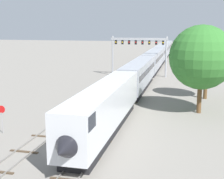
{
  "coord_description": "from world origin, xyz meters",
  "views": [
    {
      "loc": [
        9.85,
        -25.7,
        10.69
      ],
      "look_at": [
        1.0,
        12.0,
        3.0
      ],
      "focal_mm": 51.64,
      "sensor_mm": 36.0,
      "label": 1
    }
  ],
  "objects": [
    {
      "name": "track_main",
      "position": [
        2.0,
        60.0,
        0.07
      ],
      "size": [
        2.6,
        200.0,
        0.16
      ],
      "color": "slate",
      "rests_on": "ground"
    },
    {
      "name": "ground_plane",
      "position": [
        0.0,
        0.0,
        0.0
      ],
      "size": [
        400.0,
        400.0,
        0.0
      ],
      "primitive_type": "plane",
      "color": "gray"
    },
    {
      "name": "trackside_tree_mid",
      "position": [
        12.64,
        23.04,
        7.21
      ],
      "size": [
        5.87,
        5.87,
        10.18
      ],
      "color": "brown",
      "rests_on": "ground"
    },
    {
      "name": "trackside_tree_left",
      "position": [
        11.5,
        14.63,
        6.93
      ],
      "size": [
        7.83,
        7.83,
        10.86
      ],
      "color": "brown",
      "rests_on": "ground"
    },
    {
      "name": "stop_sign",
      "position": [
        -8.0,
        2.06,
        1.87
      ],
      "size": [
        0.76,
        0.08,
        2.88
      ],
      "color": "gray",
      "rests_on": "ground"
    },
    {
      "name": "track_near",
      "position": [
        -3.5,
        40.0,
        0.07
      ],
      "size": [
        2.6,
        160.0,
        0.16
      ],
      "color": "slate",
      "rests_on": "ground"
    },
    {
      "name": "signal_gantry",
      "position": [
        -0.25,
        42.39,
        6.32
      ],
      "size": [
        12.1,
        0.49,
        8.52
      ],
      "color": "#999BA0",
      "rests_on": "ground"
    },
    {
      "name": "passenger_train",
      "position": [
        2.0,
        51.22,
        2.61
      ],
      "size": [
        3.04,
        114.85,
        4.8
      ],
      "color": "silver",
      "rests_on": "ground"
    }
  ]
}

